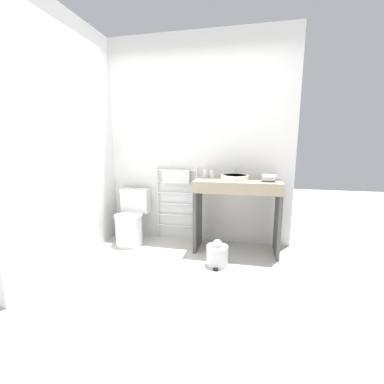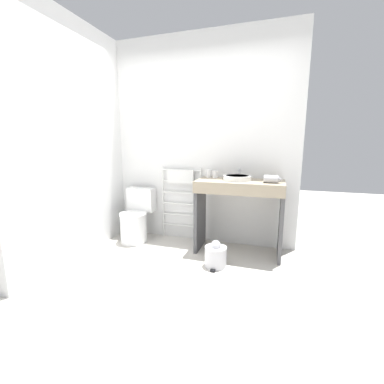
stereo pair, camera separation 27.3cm
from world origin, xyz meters
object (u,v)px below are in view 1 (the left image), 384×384
towel_radiator (177,189)px  cup_near_edge (212,174)px  toilet (131,221)px  trash_bin (217,255)px  hair_dryer (269,178)px  sink_basin (235,177)px  cup_near_wall (206,173)px

towel_radiator → cup_near_edge: 0.56m
toilet → trash_bin: size_ratio=2.41×
towel_radiator → cup_near_edge: (0.50, -0.10, 0.23)m
hair_dryer → trash_bin: bearing=-145.0°
toilet → cup_near_edge: bearing=8.1°
cup_near_edge → hair_dryer: 0.71m
towel_radiator → hair_dryer: bearing=-14.2°
sink_basin → hair_dryer: size_ratio=1.65×
towel_radiator → hair_dryer: size_ratio=5.06×
toilet → hair_dryer: bearing=-1.6°
sink_basin → hair_dryer: hair_dryer is taller
toilet → sink_basin: (1.36, 0.04, 0.63)m
toilet → cup_near_edge: size_ratio=7.81×
sink_basin → cup_near_wall: bearing=158.5°
cup_near_wall → cup_near_edge: (0.09, -0.04, -0.00)m
sink_basin → cup_near_edge: (-0.29, 0.11, 0.02)m
cup_near_edge → toilet: bearing=-171.9°
cup_near_edge → hair_dryer: size_ratio=0.46×
toilet → cup_near_wall: 1.19m
cup_near_wall → trash_bin: (0.24, -0.61, -0.82)m
sink_basin → hair_dryer: (0.39, -0.09, 0.01)m
towel_radiator → cup_near_edge: towel_radiator is taller
toilet → sink_basin: sink_basin is taller
toilet → sink_basin: 1.50m
cup_near_wall → trash_bin: bearing=-68.8°
cup_near_wall → towel_radiator: bearing=171.4°
cup_near_edge → trash_bin: 1.01m
sink_basin → trash_bin: size_ratio=1.10×
toilet → cup_near_edge: 1.26m
towel_radiator → cup_near_wall: 0.47m
cup_near_edge → hair_dryer: bearing=-16.3°
sink_basin → cup_near_edge: bearing=158.9°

